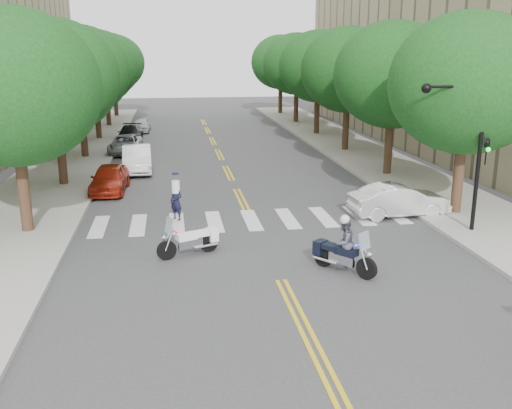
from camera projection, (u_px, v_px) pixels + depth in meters
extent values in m
plane|color=#38383A|center=(281.00, 280.00, 17.61)|extent=(140.00, 140.00, 0.00)
cube|color=#9E9991|center=(74.00, 157.00, 37.22)|extent=(5.00, 60.00, 0.15)
cube|color=#9E9991|center=(354.00, 150.00, 39.93)|extent=(5.00, 60.00, 0.15)
cylinder|color=#382316|center=(24.00, 192.00, 21.63)|extent=(0.44, 0.44, 3.32)
ellipsoid|color=#123F13|center=(12.00, 87.00, 20.61)|extent=(6.40, 6.40, 5.76)
cylinder|color=#382316|center=(62.00, 155.00, 29.27)|extent=(0.44, 0.44, 3.32)
ellipsoid|color=#123F13|center=(54.00, 77.00, 28.24)|extent=(6.40, 6.40, 5.76)
cylinder|color=#382316|center=(83.00, 133.00, 36.90)|extent=(0.44, 0.44, 3.32)
ellipsoid|color=#123F13|center=(79.00, 71.00, 35.87)|extent=(6.40, 6.40, 5.76)
cylinder|color=#382316|center=(98.00, 119.00, 44.53)|extent=(0.44, 0.44, 3.32)
ellipsoid|color=#123F13|center=(94.00, 67.00, 43.51)|extent=(6.40, 6.40, 5.76)
cylinder|color=#382316|center=(108.00, 108.00, 52.17)|extent=(0.44, 0.44, 3.32)
ellipsoid|color=#123F13|center=(105.00, 65.00, 51.14)|extent=(6.40, 6.40, 5.76)
cylinder|color=#382316|center=(116.00, 101.00, 59.80)|extent=(0.44, 0.44, 3.32)
ellipsoid|color=#123F13|center=(113.00, 63.00, 58.77)|extent=(6.40, 6.40, 5.76)
cylinder|color=#382316|center=(458.00, 177.00, 24.15)|extent=(0.44, 0.44, 3.32)
ellipsoid|color=#123F13|center=(467.00, 83.00, 23.12)|extent=(6.40, 6.40, 5.76)
cylinder|color=#382316|center=(388.00, 146.00, 31.78)|extent=(0.44, 0.44, 3.32)
ellipsoid|color=#123F13|center=(393.00, 75.00, 30.76)|extent=(6.40, 6.40, 5.76)
cylinder|color=#382316|center=(346.00, 128.00, 39.42)|extent=(0.44, 0.44, 3.32)
ellipsoid|color=#123F13|center=(348.00, 70.00, 38.39)|extent=(6.40, 6.40, 5.76)
cylinder|color=#382316|center=(317.00, 115.00, 47.05)|extent=(0.44, 0.44, 3.32)
ellipsoid|color=#123F13|center=(318.00, 66.00, 46.02)|extent=(6.40, 6.40, 5.76)
cylinder|color=#382316|center=(296.00, 106.00, 54.68)|extent=(0.44, 0.44, 3.32)
ellipsoid|color=#123F13|center=(297.00, 64.00, 53.65)|extent=(6.40, 6.40, 5.76)
cylinder|color=#382316|center=(280.00, 99.00, 62.31)|extent=(0.44, 0.44, 3.32)
ellipsoid|color=#123F13|center=(281.00, 62.00, 61.29)|extent=(6.40, 6.40, 5.76)
cylinder|color=black|center=(479.00, 157.00, 21.33)|extent=(0.16, 0.16, 6.00)
cylinder|color=black|center=(455.00, 87.00, 20.47)|extent=(2.40, 0.10, 0.10)
sphere|color=black|center=(426.00, 88.00, 20.33)|extent=(0.36, 0.36, 0.36)
imported|color=black|center=(486.00, 152.00, 21.31)|extent=(0.16, 0.20, 1.00)
sphere|color=#0CCC26|center=(488.00, 150.00, 21.14)|extent=(0.18, 0.18, 0.18)
cylinder|color=black|center=(367.00, 269.00, 17.59)|extent=(0.54, 0.64, 0.70)
cylinder|color=black|center=(324.00, 256.00, 18.69)|extent=(0.58, 0.66, 0.70)
cube|color=silver|center=(343.00, 258.00, 18.14)|extent=(0.83, 0.93, 0.33)
cube|color=black|center=(346.00, 252.00, 18.01)|extent=(0.73, 0.79, 0.23)
cube|color=black|center=(332.00, 247.00, 18.38)|extent=(0.67, 0.70, 0.16)
cube|color=black|center=(320.00, 247.00, 18.72)|extent=(0.55, 0.52, 0.46)
cube|color=#8C99A5|center=(364.00, 241.00, 17.45)|extent=(0.50, 0.44, 0.56)
cube|color=red|center=(361.00, 244.00, 17.70)|extent=(0.14, 0.14, 0.08)
cube|color=#0C26E5|center=(357.00, 246.00, 17.53)|extent=(0.14, 0.14, 0.08)
imported|color=#474C56|center=(344.00, 243.00, 18.00)|extent=(1.00, 0.97, 1.62)
sphere|color=silver|center=(345.00, 220.00, 17.80)|extent=(0.31, 0.31, 0.31)
cylinder|color=black|center=(167.00, 250.00, 19.24)|extent=(0.68, 0.39, 0.68)
cylinder|color=black|center=(209.00, 242.00, 20.05)|extent=(0.69, 0.43, 0.68)
cube|color=silver|center=(189.00, 243.00, 19.64)|extent=(0.95, 0.64, 0.32)
cube|color=white|center=(186.00, 237.00, 19.52)|extent=(0.78, 0.60, 0.22)
cube|color=white|center=(201.00, 233.00, 19.80)|extent=(0.66, 0.58, 0.16)
cube|color=white|center=(212.00, 234.00, 20.05)|extent=(0.45, 0.52, 0.45)
cube|color=#8C99A5|center=(169.00, 225.00, 19.08)|extent=(0.34, 0.52, 0.54)
cube|color=red|center=(175.00, 231.00, 19.12)|extent=(0.13, 0.13, 0.08)
cube|color=#0C26E5|center=(173.00, 229.00, 19.31)|extent=(0.13, 0.13, 0.08)
imported|color=black|center=(176.00, 201.00, 23.60)|extent=(0.70, 0.69, 1.63)
imported|color=white|center=(399.00, 200.00, 24.22)|extent=(4.31, 1.78, 1.39)
imported|color=#B32713|center=(110.00, 178.00, 28.33)|extent=(1.86, 4.16, 1.39)
imported|color=white|center=(137.00, 159.00, 33.05)|extent=(1.82, 4.66, 1.51)
imported|color=#96989D|center=(125.00, 144.00, 38.97)|extent=(2.27, 4.50, 1.22)
imported|color=black|center=(130.00, 134.00, 43.73)|extent=(1.92, 4.35, 1.24)
imported|color=#A1A1A6|center=(141.00, 125.00, 49.07)|extent=(1.53, 3.66, 1.24)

